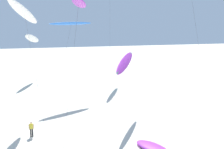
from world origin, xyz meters
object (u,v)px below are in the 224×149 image
(flying_kite_2, at_px, (125,62))
(flying_kite_5, at_px, (32,38))
(flying_kite_3, at_px, (79,3))
(flying_kite_8, at_px, (24,13))
(grounded_kite_0, at_px, (152,147))
(flying_kite_1, at_px, (71,23))
(person_near_right, at_px, (31,128))

(flying_kite_2, bearing_deg, flying_kite_5, 109.94)
(flying_kite_3, xyz_separation_m, flying_kite_8, (-4.90, 4.64, -0.72))
(flying_kite_3, relative_size, grounded_kite_0, 3.68)
(flying_kite_1, distance_m, flying_kite_3, 13.91)
(flying_kite_1, relative_size, person_near_right, 7.43)
(flying_kite_3, xyz_separation_m, grounded_kite_0, (5.14, -5.79, -12.87))
(person_near_right, bearing_deg, flying_kite_5, 87.30)
(flying_kite_1, relative_size, flying_kite_2, 1.08)
(flying_kite_1, distance_m, flying_kite_8, 11.28)
(person_near_right, bearing_deg, flying_kite_1, 62.91)
(flying_kite_1, distance_m, flying_kite_2, 12.95)
(grounded_kite_0, bearing_deg, flying_kite_3, 131.59)
(flying_kite_1, height_order, flying_kite_3, flying_kite_3)
(flying_kite_8, height_order, person_near_right, flying_kite_8)
(flying_kite_3, bearing_deg, person_near_right, 173.41)
(flying_kite_2, relative_size, flying_kite_8, 0.80)
(flying_kite_5, xyz_separation_m, grounded_kite_0, (8.79, -34.42, -8.65))
(flying_kite_3, relative_size, person_near_right, 8.52)
(flying_kite_2, xyz_separation_m, person_near_right, (-10.85, -1.79, -5.96))
(person_near_right, bearing_deg, flying_kite_8, 88.98)
(flying_kite_3, distance_m, person_near_right, 13.18)
(flying_kite_5, relative_size, person_near_right, 7.66)
(grounded_kite_0, height_order, person_near_right, person_near_right)
(flying_kite_5, height_order, person_near_right, flying_kite_5)
(flying_kite_1, bearing_deg, grounded_kite_0, -80.12)
(flying_kite_2, distance_m, flying_kite_3, 8.88)
(flying_kite_3, height_order, person_near_right, flying_kite_3)
(flying_kite_2, height_order, flying_kite_8, flying_kite_8)
(flying_kite_1, relative_size, flying_kite_3, 0.87)
(flying_kite_1, xyz_separation_m, flying_kite_5, (-5.39, 14.92, -2.68))
(flying_kite_8, bearing_deg, flying_kite_5, 87.01)
(grounded_kite_0, xyz_separation_m, person_near_right, (-10.12, 6.37, 0.68))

